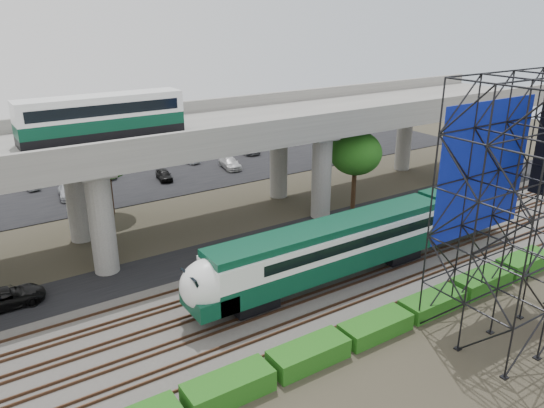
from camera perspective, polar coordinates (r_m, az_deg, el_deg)
ground at (r=35.45m, az=4.95°, el=-11.00°), size 140.00×140.00×0.00m
ballast_bed at (r=36.76m, az=3.02°, el=-9.53°), size 90.00×12.00×0.20m
service_road at (r=43.13m, az=-3.67°, el=-4.87°), size 90.00×5.00×0.08m
parking_lot at (r=63.34m, az=-14.31°, el=2.89°), size 90.00×18.00×0.08m
harbor_water at (r=83.84m, az=-19.43°, el=6.56°), size 140.00×40.00×0.03m
rail_tracks at (r=36.67m, az=3.02°, el=-9.29°), size 90.00×9.52×0.16m
commuter_train at (r=38.23m, az=8.91°, el=-3.85°), size 29.30×3.06×4.30m
overpass at (r=44.81m, az=-8.10°, el=7.03°), size 80.00×12.00×12.40m
scaffold_tower at (r=33.42m, az=25.59°, el=-0.81°), size 9.36×6.36×15.00m
hedge_strip at (r=33.04m, az=11.10°, el=-12.77°), size 34.60×1.80×1.20m
trees at (r=44.15m, az=-12.79°, el=2.96°), size 40.94×16.94×7.69m
suv at (r=38.95m, az=-26.58°, el=-8.98°), size 4.66×2.15×1.30m
parked_cars at (r=63.07m, az=-13.34°, el=3.52°), size 37.01×9.71×1.30m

